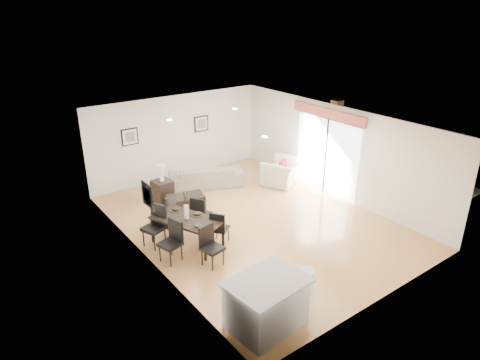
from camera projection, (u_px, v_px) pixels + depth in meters
ground at (253, 221)px, 11.32m from camera, size 8.00×8.00×0.00m
wall_back at (177, 137)px, 13.77m from camera, size 6.00×0.04×2.70m
wall_front at (388, 240)px, 7.82m from camera, size 6.00×0.04×2.70m
wall_left at (144, 205)px, 9.16m from camera, size 0.04×8.00×2.70m
wall_right at (335, 151)px, 12.44m from camera, size 0.04×8.00×2.70m
ceiling at (254, 122)px, 10.28m from camera, size 6.00×8.00×0.02m
sofa at (206, 176)px, 13.40m from camera, size 2.43×1.66×0.66m
armchair at (283, 172)px, 13.55m from camera, size 1.55×1.47×0.79m
courtyard_plant_a at (413, 174)px, 13.49m from camera, size 0.66×0.58×0.73m
courtyard_plant_b at (350, 156)px, 15.18m from camera, size 0.47×0.47×0.64m
dining_table at (187, 221)px, 10.03m from camera, size 1.41×1.85×0.69m
dining_chair_wnear at (173, 238)px, 9.45m from camera, size 0.53×0.53×0.97m
dining_chair_wfar at (156, 223)px, 10.07m from camera, size 0.59×0.59×1.02m
dining_chair_enear at (219, 227)px, 10.08m from camera, size 0.53×0.53×0.86m
dining_chair_efar at (200, 212)px, 10.68m from camera, size 0.57×0.57×0.93m
dining_chair_head at (210, 243)px, 9.30m from camera, size 0.49×0.49×0.93m
dining_chair_foot at (168, 209)px, 10.87m from camera, size 0.53×0.53×0.90m
vase at (186, 207)px, 9.89m from camera, size 0.90×1.38×0.70m
coffee_table at (186, 202)px, 11.95m from camera, size 1.11×0.82×0.40m
side_table at (163, 191)px, 12.30m from camera, size 0.56×0.56×0.67m
table_lamp at (161, 171)px, 12.05m from camera, size 0.25×0.25×0.48m
cushion at (283, 166)px, 13.31m from camera, size 0.39×0.28×0.38m
kitchen_island at (266, 303)px, 7.51m from camera, size 1.45×1.16×0.95m
bar_stool at (305, 276)px, 7.96m from camera, size 0.35×0.35×0.77m
framed_print_back_left at (130, 137)px, 12.76m from camera, size 0.52×0.04×0.52m
framed_print_back_right at (201, 124)px, 14.12m from camera, size 0.52×0.04×0.52m
framed_print_left_wall at (148, 195)px, 8.91m from camera, size 0.04×0.52×0.52m
sliding_door at (327, 139)px, 12.51m from camera, size 0.12×2.70×2.57m
courtyard at (377, 139)px, 14.98m from camera, size 6.00×6.00×2.00m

